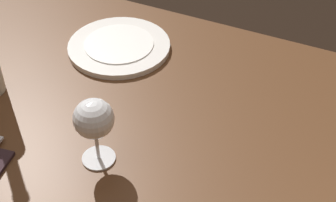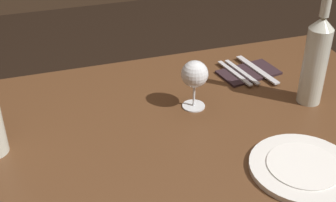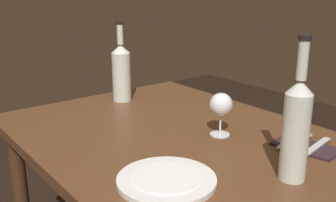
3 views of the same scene
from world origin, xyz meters
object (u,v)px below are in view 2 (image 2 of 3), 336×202
Objects in this scene: dinner_plate at (303,168)px; table_knife at (257,69)px; wine_glass_left at (195,75)px; fork_outer at (235,73)px; folded_napkin at (249,73)px; fork_inner at (242,72)px; wine_bottle_second at (316,57)px.

table_knife is at bearing 75.79° from dinner_plate.
wine_glass_left is 0.25m from fork_outer.
dinner_plate is at bearing -66.40° from wine_glass_left.
fork_inner is at bearing 180.00° from folded_napkin.
wine_glass_left is 0.57× the size of dinner_plate.
wine_glass_left reaches higher than fork_outer.
wine_glass_left reaches higher than folded_napkin.
table_knife is (0.06, 0.00, 0.00)m from fork_inner.
folded_napkin is (0.09, 0.47, -0.00)m from dinner_plate.
wine_glass_left is 0.39× the size of wine_bottle_second.
wine_bottle_second is 1.45× the size of dinner_plate.
wine_bottle_second reaches higher than wine_glass_left.
fork_inner is 0.85× the size of table_knife.
wine_bottle_second is 2.07× the size of fork_outer.
wine_glass_left is 0.81× the size of fork_inner.
wine_bottle_second reaches higher than fork_inner.
wine_glass_left is 0.31m from table_knife.
wine_bottle_second is at bearing -65.49° from folded_napkin.
dinner_plate is 1.43× the size of fork_inner.
wine_bottle_second is at bearing 55.72° from dinner_plate.
wine_bottle_second is at bearing -72.81° from table_knife.
dinner_plate reaches higher than fork_outer.
fork_inner is (0.21, 0.13, -0.09)m from wine_glass_left.
table_knife is (0.08, 0.00, 0.00)m from fork_outer.
wine_glass_left is at bearing -154.16° from table_knife.
folded_napkin is 0.03m from table_knife.
fork_inner is at bearing 31.31° from wine_glass_left.
fork_outer is at bearing 180.00° from folded_napkin.
dinner_plate reaches higher than folded_napkin.
dinner_plate reaches higher than table_knife.
wine_bottle_second is 0.25m from table_knife.
fork_outer is at bearing 125.01° from wine_bottle_second.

